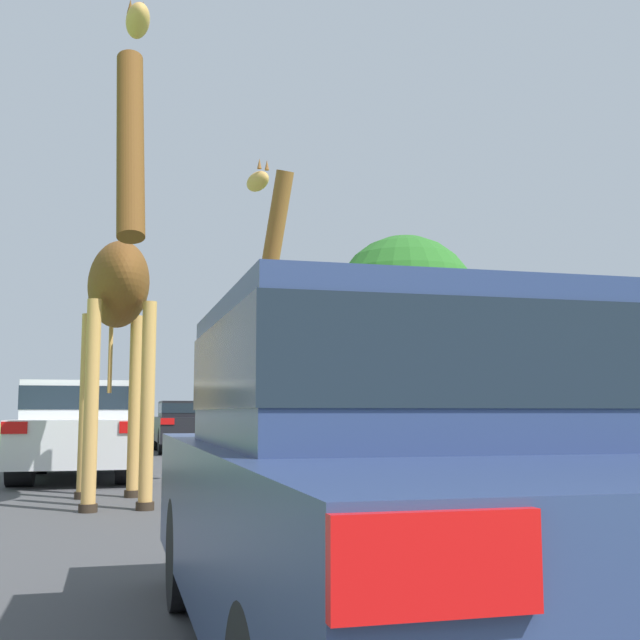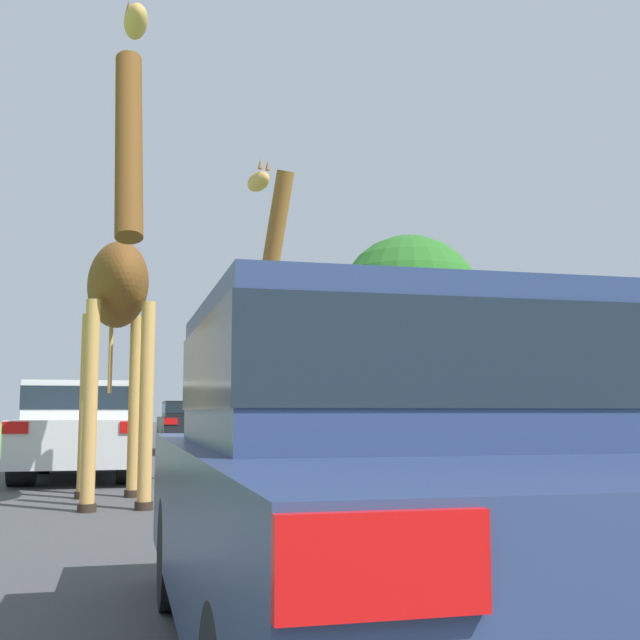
{
  "view_description": "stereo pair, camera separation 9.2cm",
  "coord_description": "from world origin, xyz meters",
  "px_view_note": "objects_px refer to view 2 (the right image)",
  "views": [
    {
      "loc": [
        -0.98,
        0.47,
        1.05
      ],
      "look_at": [
        1.7,
        10.88,
        2.29
      ],
      "focal_mm": 45.0,
      "sensor_mm": 36.0,
      "label": 1
    },
    {
      "loc": [
        -0.89,
        0.44,
        1.05
      ],
      "look_at": [
        1.7,
        10.88,
        2.29
      ],
      "focal_mm": 45.0,
      "sensor_mm": 36.0,
      "label": 2
    }
  ],
  "objects_px": {
    "giraffe_companion": "(119,282)",
    "car_queue_right": "(195,425)",
    "car_queue_left": "(82,428)",
    "tree_left_edge": "(409,308)",
    "car_lead_maroon": "(404,475)",
    "giraffe_near_road": "(308,328)"
  },
  "relations": [
    {
      "from": "car_lead_maroon",
      "to": "car_queue_right",
      "type": "height_order",
      "value": "car_lead_maroon"
    },
    {
      "from": "giraffe_near_road",
      "to": "tree_left_edge",
      "type": "distance_m",
      "value": 18.52
    },
    {
      "from": "tree_left_edge",
      "to": "car_lead_maroon",
      "type": "bearing_deg",
      "value": -110.41
    },
    {
      "from": "car_queue_right",
      "to": "tree_left_edge",
      "type": "distance_m",
      "value": 10.64
    },
    {
      "from": "car_lead_maroon",
      "to": "car_queue_left",
      "type": "distance_m",
      "value": 10.44
    },
    {
      "from": "tree_left_edge",
      "to": "giraffe_companion",
      "type": "bearing_deg",
      "value": -119.86
    },
    {
      "from": "giraffe_near_road",
      "to": "car_queue_left",
      "type": "bearing_deg",
      "value": 116.83
    },
    {
      "from": "giraffe_near_road",
      "to": "tree_left_edge",
      "type": "bearing_deg",
      "value": 45.93
    },
    {
      "from": "car_queue_right",
      "to": "car_queue_left",
      "type": "distance_m",
      "value": 8.66
    },
    {
      "from": "car_queue_right",
      "to": "car_queue_left",
      "type": "relative_size",
      "value": 0.98
    },
    {
      "from": "giraffe_near_road",
      "to": "giraffe_companion",
      "type": "relative_size",
      "value": 0.91
    },
    {
      "from": "car_queue_left",
      "to": "giraffe_companion",
      "type": "bearing_deg",
      "value": -82.33
    },
    {
      "from": "car_queue_right",
      "to": "car_lead_maroon",
      "type": "bearing_deg",
      "value": -92.37
    },
    {
      "from": "giraffe_companion",
      "to": "tree_left_edge",
      "type": "height_order",
      "value": "tree_left_edge"
    },
    {
      "from": "giraffe_near_road",
      "to": "car_queue_left",
      "type": "relative_size",
      "value": 1.22
    },
    {
      "from": "car_queue_right",
      "to": "car_queue_left",
      "type": "bearing_deg",
      "value": -107.09
    },
    {
      "from": "car_queue_right",
      "to": "tree_left_edge",
      "type": "height_order",
      "value": "tree_left_edge"
    },
    {
      "from": "giraffe_companion",
      "to": "car_queue_right",
      "type": "xyz_separation_m",
      "value": [
        2.01,
        12.27,
        -1.84
      ]
    },
    {
      "from": "giraffe_companion",
      "to": "car_queue_right",
      "type": "bearing_deg",
      "value": -103.54
    },
    {
      "from": "giraffe_near_road",
      "to": "giraffe_companion",
      "type": "xyz_separation_m",
      "value": [
        -2.53,
        -1.06,
        0.37
      ]
    },
    {
      "from": "car_queue_right",
      "to": "tree_left_edge",
      "type": "bearing_deg",
      "value": 33.71
    },
    {
      "from": "giraffe_near_road",
      "to": "car_queue_left",
      "type": "height_order",
      "value": "giraffe_near_road"
    }
  ]
}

